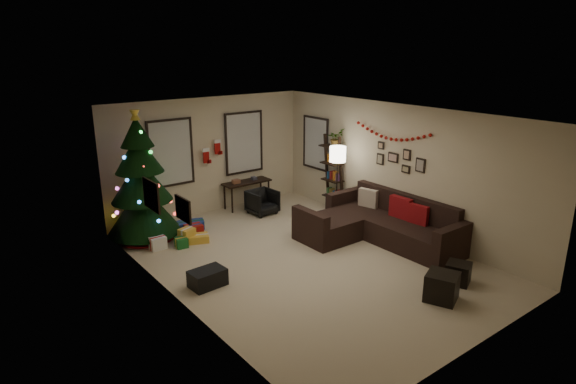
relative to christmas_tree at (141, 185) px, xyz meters
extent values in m
plane|color=#C2B193|center=(1.91, -2.82, -1.13)|extent=(7.00, 7.00, 0.00)
plane|color=white|center=(1.91, -2.82, 1.57)|extent=(7.00, 7.00, 0.00)
plane|color=beige|center=(1.91, 0.68, 0.22)|extent=(5.00, 0.00, 5.00)
plane|color=beige|center=(1.91, -6.32, 0.22)|extent=(5.00, 0.00, 5.00)
plane|color=beige|center=(-0.59, -2.82, 0.22)|extent=(0.00, 7.00, 7.00)
plane|color=beige|center=(4.41, -2.82, 0.22)|extent=(0.00, 7.00, 7.00)
cube|color=#728CB2|center=(0.96, 0.65, 0.42)|extent=(0.94, 0.02, 1.35)
cube|color=beige|center=(0.96, 0.65, 0.42)|extent=(0.94, 0.03, 1.35)
cube|color=#728CB2|center=(2.86, 0.65, 0.42)|extent=(0.94, 0.02, 1.35)
cube|color=beige|center=(2.86, 0.65, 0.42)|extent=(0.94, 0.03, 1.35)
cube|color=#728CB2|center=(4.38, -0.27, 0.37)|extent=(0.05, 0.27, 1.17)
cube|color=beige|center=(4.38, -0.27, 0.37)|extent=(0.05, 0.45, 1.17)
cylinder|color=black|center=(0.00, 0.00, -0.97)|extent=(0.11, 0.11, 0.32)
cone|color=black|center=(0.00, 0.00, -0.48)|extent=(1.47, 1.47, 1.03)
cone|color=black|center=(0.00, 0.00, 0.11)|extent=(1.21, 1.21, 0.86)
cone|color=black|center=(0.00, 0.00, 0.65)|extent=(0.95, 0.95, 0.76)
cone|color=black|center=(0.00, 0.00, 1.08)|extent=(0.65, 0.65, 0.59)
cylinder|color=maroon|center=(0.00, 0.00, -1.11)|extent=(1.19, 1.19, 0.04)
cube|color=maroon|center=(0.86, -0.47, -1.02)|extent=(0.35, 0.28, 0.22)
cube|color=gold|center=(0.56, -0.77, -0.98)|extent=(0.28, 0.25, 0.30)
cube|color=navy|center=(1.11, -0.17, -1.04)|extent=(0.25, 0.30, 0.18)
cube|color=silver|center=(-0.04, -0.72, -1.01)|extent=(0.30, 0.22, 0.25)
cube|color=#14591E|center=(0.36, -0.92, -1.03)|extent=(0.22, 0.22, 0.20)
cube|color=maroon|center=(-0.14, -0.27, -0.99)|extent=(0.26, 0.26, 0.28)
cube|color=gold|center=(0.76, -0.87, -1.06)|extent=(0.40, 0.30, 0.15)
cube|color=navy|center=(0.75, -0.14, -1.03)|extent=(0.34, 0.30, 0.21)
cube|color=black|center=(3.94, -3.18, -0.91)|extent=(0.97, 2.59, 0.45)
cube|color=black|center=(4.33, -3.18, -0.45)|extent=(0.20, 2.59, 0.46)
cube|color=black|center=(3.94, -4.57, -0.78)|extent=(0.97, 0.20, 0.71)
cube|color=black|center=(3.94, -1.78, -0.78)|extent=(0.97, 0.20, 0.71)
cube|color=black|center=(3.00, -2.37, -0.91)|extent=(0.92, 0.97, 0.45)
cube|color=black|center=(2.45, -2.37, -0.78)|extent=(0.18, 0.97, 0.71)
cube|color=maroon|center=(4.12, -3.67, -0.49)|extent=(0.16, 0.41, 0.40)
cube|color=maroon|center=(4.12, -3.22, -0.49)|extent=(0.15, 0.50, 0.49)
cube|color=#BBAA97|center=(4.12, -2.32, -0.50)|extent=(0.23, 0.44, 0.43)
cube|color=black|center=(2.68, -5.28, -0.91)|extent=(0.61, 0.61, 0.44)
cube|color=black|center=(3.38, -5.11, -0.95)|extent=(0.49, 0.49, 0.35)
cube|color=black|center=(2.76, 0.40, -0.51)|extent=(1.20, 0.43, 0.04)
cylinder|color=black|center=(2.23, 0.23, -0.83)|extent=(0.04, 0.04, 0.60)
cylinder|color=black|center=(2.23, 0.58, -0.83)|extent=(0.04, 0.04, 0.60)
cylinder|color=black|center=(3.29, 0.23, -0.83)|extent=(0.04, 0.04, 0.60)
cylinder|color=black|center=(3.29, 0.58, -0.83)|extent=(0.04, 0.04, 0.60)
imported|color=black|center=(2.77, -0.25, -0.84)|extent=(0.59, 0.56, 0.58)
cube|color=black|center=(4.23, -1.35, -0.21)|extent=(0.05, 0.05, 1.84)
cube|color=black|center=(4.23, -0.85, -0.21)|extent=(0.05, 0.05, 1.84)
cube|color=black|center=(4.20, -1.10, -0.77)|extent=(0.30, 0.51, 0.03)
cube|color=black|center=(4.20, -1.10, -0.36)|extent=(0.30, 0.51, 0.03)
cube|color=black|center=(4.20, -1.10, 0.05)|extent=(0.30, 0.51, 0.03)
cube|color=black|center=(4.20, -1.10, 0.46)|extent=(0.30, 0.51, 0.03)
imported|color=#4C4C4C|center=(4.21, -1.16, 0.71)|extent=(0.63, 0.59, 0.56)
cylinder|color=black|center=(3.86, -1.60, -1.12)|extent=(0.29, 0.29, 0.03)
cylinder|color=black|center=(3.86, -1.60, -0.39)|extent=(0.03, 0.03, 1.42)
cylinder|color=white|center=(3.86, -1.60, 0.40)|extent=(0.36, 0.36, 0.34)
cube|color=black|center=(-0.57, -1.95, 0.38)|extent=(0.04, 0.60, 0.50)
cube|color=tan|center=(-0.57, -1.95, 0.38)|extent=(0.01, 0.54, 0.45)
cube|color=black|center=(-0.57, -3.12, 0.46)|extent=(0.04, 0.45, 0.35)
cube|color=beige|center=(-0.57, -3.12, 0.46)|extent=(0.01, 0.41, 0.31)
cube|color=black|center=(4.39, -3.42, 0.42)|extent=(0.03, 0.22, 0.28)
cube|color=black|center=(4.39, -3.07, 0.57)|extent=(0.03, 0.18, 0.22)
cube|color=black|center=(4.39, -3.07, 0.27)|extent=(0.03, 0.20, 0.16)
cube|color=black|center=(4.39, -2.72, 0.45)|extent=(0.03, 0.26, 0.20)
cube|color=black|center=(4.39, -2.37, 0.35)|extent=(0.03, 0.18, 0.24)
cube|color=black|center=(4.39, -2.37, 0.65)|extent=(0.03, 0.16, 0.16)
cube|color=#990F0C|center=(1.76, 0.53, 0.25)|extent=(0.14, 0.04, 0.30)
cube|color=white|center=(1.76, 0.53, 0.40)|extent=(0.16, 0.05, 0.08)
cube|color=#990F0C|center=(1.83, 0.53, 0.12)|extent=(0.10, 0.04, 0.08)
cube|color=#990F0C|center=(2.09, 0.58, 0.40)|extent=(0.14, 0.04, 0.30)
cube|color=white|center=(2.09, 0.58, 0.55)|extent=(0.16, 0.05, 0.08)
cube|color=#990F0C|center=(2.16, 0.58, 0.27)|extent=(0.10, 0.04, 0.08)
cube|color=black|center=(0.00, -2.65, -0.99)|extent=(0.60, 0.42, 0.29)
camera|label=1|loc=(-3.38, -9.23, 2.72)|focal=30.39mm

